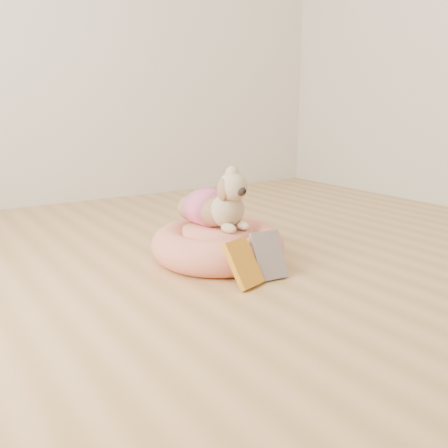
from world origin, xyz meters
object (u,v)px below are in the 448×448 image
book_white (269,255)px  dog (216,195)px  pet_bed (218,245)px  book_yellow (243,264)px

book_white → dog: bearing=102.9°
pet_bed → book_yellow: book_yellow is taller
dog → book_white: bearing=-89.8°
pet_bed → book_yellow: bearing=-104.9°
pet_bed → dog: 0.22m
dog → book_white: dog is taller
pet_bed → dog: dog is taller
book_yellow → dog: bearing=57.7°
book_yellow → book_white: book_white is taller
pet_bed → book_white: (0.05, -0.30, 0.02)m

